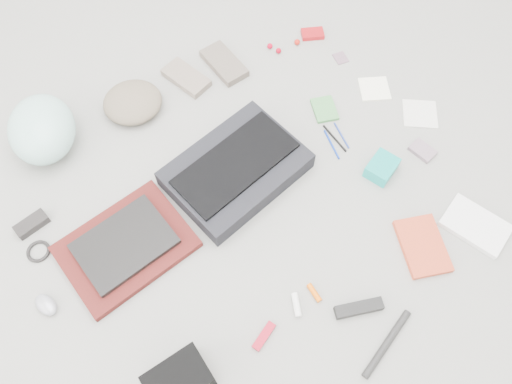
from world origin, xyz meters
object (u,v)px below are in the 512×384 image
book_red (423,246)px  messenger_bag (236,170)px  bike_helmet (42,129)px  accordion_wallet (382,168)px  camera_bag (179,381)px  laptop (124,244)px

book_red → messenger_bag: bearing=144.6°
bike_helmet → book_red: size_ratio=1.41×
accordion_wallet → camera_bag: bearing=173.4°
laptop → book_red: laptop is taller
book_red → camera_bag: bearing=-162.4°
accordion_wallet → messenger_bag: bearing=127.9°
bike_helmet → camera_bag: size_ratio=1.68×
messenger_bag → camera_bag: (-0.50, -0.53, 0.02)m
bike_helmet → laptop: bearing=-65.3°
messenger_bag → laptop: (-0.46, -0.05, -0.00)m
laptop → messenger_bag: bearing=-1.0°
laptop → bike_helmet: bike_helmet is taller
laptop → camera_bag: camera_bag is taller
laptop → accordion_wallet: accordion_wallet is taller
messenger_bag → camera_bag: size_ratio=2.64×
camera_bag → book_red: camera_bag is taller
bike_helmet → camera_bag: bearing=-70.9°
messenger_bag → accordion_wallet: messenger_bag is taller
accordion_wallet → laptop: bearing=144.8°
bike_helmet → camera_bag: (0.03, -1.02, -0.03)m
bike_helmet → book_red: bike_helmet is taller
bike_helmet → book_red: 1.40m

